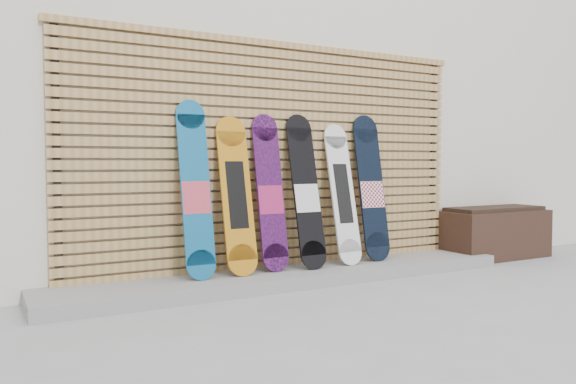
% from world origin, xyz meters
% --- Properties ---
extents(ground, '(80.00, 80.00, 0.00)m').
position_xyz_m(ground, '(0.00, 0.00, 0.00)').
color(ground, gray).
rests_on(ground, ground).
extents(building, '(12.00, 5.00, 3.60)m').
position_xyz_m(building, '(0.50, 3.50, 1.80)').
color(building, beige).
rests_on(building, ground).
extents(concrete_step, '(4.60, 0.70, 0.12)m').
position_xyz_m(concrete_step, '(-0.15, 0.68, 0.06)').
color(concrete_step, gray).
rests_on(concrete_step, ground).
extents(slat_wall, '(4.26, 0.08, 2.29)m').
position_xyz_m(slat_wall, '(-0.15, 0.97, 1.21)').
color(slat_wall, '#A27943').
rests_on(slat_wall, ground).
extents(planter_box, '(1.35, 0.56, 0.61)m').
position_xyz_m(planter_box, '(2.60, 0.72, 0.30)').
color(planter_box, black).
rests_on(planter_box, ground).
extents(snowboard_0, '(0.26, 0.32, 1.57)m').
position_xyz_m(snowboard_0, '(-1.07, 0.78, 0.89)').
color(snowboard_0, '#0E5787').
rests_on(snowboard_0, concrete_step).
extents(snowboard_1, '(0.29, 0.34, 1.44)m').
position_xyz_m(snowboard_1, '(-0.69, 0.78, 0.84)').
color(snowboard_1, '#B97313').
rests_on(snowboard_1, concrete_step).
extents(snowboard_2, '(0.26, 0.30, 1.47)m').
position_xyz_m(snowboard_2, '(-0.34, 0.79, 0.84)').
color(snowboard_2, black).
rests_on(snowboard_2, concrete_step).
extents(snowboard_3, '(0.28, 0.38, 1.48)m').
position_xyz_m(snowboard_3, '(0.03, 0.75, 0.85)').
color(snowboard_3, black).
rests_on(snowboard_3, concrete_step).
extents(snowboard_4, '(0.26, 0.36, 1.40)m').
position_xyz_m(snowboard_4, '(0.46, 0.77, 0.82)').
color(snowboard_4, silver).
rests_on(snowboard_4, concrete_step).
extents(snowboard_5, '(0.30, 0.31, 1.51)m').
position_xyz_m(snowboard_5, '(0.84, 0.79, 0.86)').
color(snowboard_5, black).
rests_on(snowboard_5, concrete_step).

